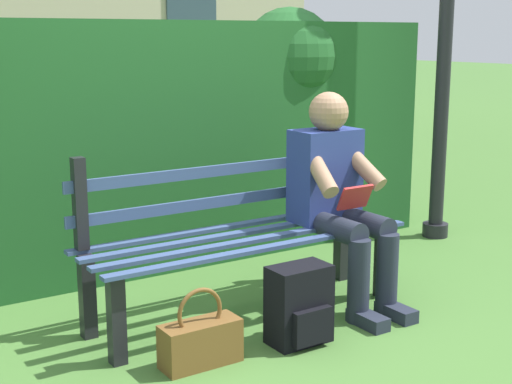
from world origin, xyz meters
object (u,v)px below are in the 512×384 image
(park_bench, at_px, (239,234))
(handbag, at_px, (200,341))
(backpack, at_px, (300,305))
(person_seated, at_px, (339,194))

(park_bench, bearing_deg, handbag, 43.14)
(backpack, height_order, handbag, backpack)
(park_bench, height_order, handbag, park_bench)
(handbag, bearing_deg, person_seated, -164.00)
(park_bench, bearing_deg, person_seated, 162.63)
(park_bench, relative_size, person_seated, 1.52)
(park_bench, height_order, backpack, park_bench)
(park_bench, distance_m, handbag, 0.76)
(person_seated, bearing_deg, park_bench, -17.37)
(backpack, xyz_separation_m, handbag, (0.53, -0.05, -0.08))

